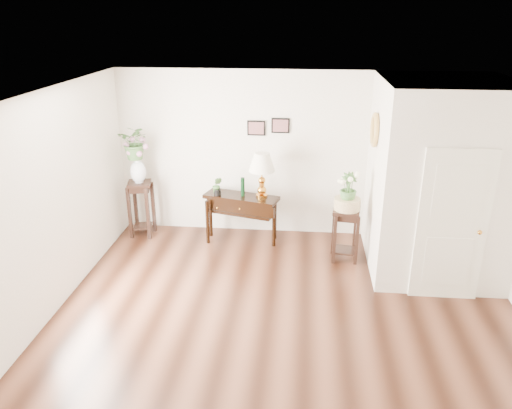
# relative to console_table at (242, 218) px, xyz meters

# --- Properties ---
(floor) EXTENTS (6.00, 5.50, 0.02)m
(floor) POSITION_rel_console_table_xyz_m (0.85, -2.27, -0.41)
(floor) COLOR brown
(floor) RESTS_ON ground
(ceiling) EXTENTS (6.00, 5.50, 0.02)m
(ceiling) POSITION_rel_console_table_xyz_m (0.85, -2.27, 2.39)
(ceiling) COLOR white
(ceiling) RESTS_ON ground
(wall_back) EXTENTS (6.00, 0.02, 2.80)m
(wall_back) POSITION_rel_console_table_xyz_m (0.85, 0.48, 0.99)
(wall_back) COLOR white
(wall_back) RESTS_ON ground
(wall_front) EXTENTS (6.00, 0.02, 2.80)m
(wall_front) POSITION_rel_console_table_xyz_m (0.85, -5.02, 0.99)
(wall_front) COLOR white
(wall_front) RESTS_ON ground
(wall_left) EXTENTS (0.02, 5.50, 2.80)m
(wall_left) POSITION_rel_console_table_xyz_m (-2.15, -2.27, 0.99)
(wall_left) COLOR white
(wall_left) RESTS_ON ground
(partition) EXTENTS (1.80, 1.95, 2.80)m
(partition) POSITION_rel_console_table_xyz_m (2.95, -0.49, 0.99)
(partition) COLOR white
(partition) RESTS_ON floor
(door) EXTENTS (0.90, 0.05, 2.10)m
(door) POSITION_rel_console_table_xyz_m (2.95, -1.49, 0.64)
(door) COLOR silver
(door) RESTS_ON floor
(art_print_left) EXTENTS (0.30, 0.02, 0.25)m
(art_print_left) POSITION_rel_console_table_xyz_m (0.20, 0.46, 1.44)
(art_print_left) COLOR black
(art_print_left) RESTS_ON wall_back
(art_print_right) EXTENTS (0.30, 0.02, 0.25)m
(art_print_right) POSITION_rel_console_table_xyz_m (0.60, 0.46, 1.49)
(art_print_right) COLOR black
(art_print_right) RESTS_ON wall_back
(wall_ornament) EXTENTS (0.07, 0.51, 0.51)m
(wall_ornament) POSITION_rel_console_table_xyz_m (2.01, -0.37, 1.64)
(wall_ornament) COLOR tan
(wall_ornament) RESTS_ON partition
(console_table) EXTENTS (1.29, 0.72, 0.82)m
(console_table) POSITION_rel_console_table_xyz_m (0.00, 0.00, 0.00)
(console_table) COLOR black
(console_table) RESTS_ON floor
(table_lamp) EXTENTS (0.44, 0.44, 0.75)m
(table_lamp) POSITION_rel_console_table_xyz_m (0.34, 0.00, 0.76)
(table_lamp) COLOR #B87925
(table_lamp) RESTS_ON console_table
(green_vase) EXTENTS (0.08, 0.08, 0.31)m
(green_vase) POSITION_rel_console_table_xyz_m (0.03, 0.00, 0.58)
(green_vase) COLOR black
(green_vase) RESTS_ON console_table
(potted_plant) EXTENTS (0.16, 0.13, 0.29)m
(potted_plant) POSITION_rel_console_table_xyz_m (-0.40, 0.00, 0.56)
(potted_plant) COLOR #417036
(potted_plant) RESTS_ON console_table
(plant_stand_a) EXTENTS (0.45, 0.45, 0.97)m
(plant_stand_a) POSITION_rel_console_table_xyz_m (-1.74, 0.08, 0.08)
(plant_stand_a) COLOR black
(plant_stand_a) RESTS_ON floor
(porcelain_vase) EXTENTS (0.29, 0.29, 0.45)m
(porcelain_vase) POSITION_rel_console_table_xyz_m (-1.74, 0.08, 0.79)
(porcelain_vase) COLOR silver
(porcelain_vase) RESTS_ON plant_stand_a
(lily_arrangement) EXTENTS (0.56, 0.50, 0.57)m
(lily_arrangement) POSITION_rel_console_table_xyz_m (-1.74, 0.08, 1.25)
(lily_arrangement) COLOR #417036
(lily_arrangement) RESTS_ON porcelain_vase
(plant_stand_b) EXTENTS (0.45, 0.45, 0.84)m
(plant_stand_b) POSITION_rel_console_table_xyz_m (1.69, -0.49, 0.01)
(plant_stand_b) COLOR black
(plant_stand_b) RESTS_ON floor
(ceramic_bowl) EXTENTS (0.46, 0.46, 0.18)m
(ceramic_bowl) POSITION_rel_console_table_xyz_m (1.69, -0.49, 0.51)
(ceramic_bowl) COLOR beige
(ceramic_bowl) RESTS_ON plant_stand_b
(narcissus) EXTENTS (0.27, 0.27, 0.46)m
(narcissus) POSITION_rel_console_table_xyz_m (1.69, -0.49, 0.78)
(narcissus) COLOR #417036
(narcissus) RESTS_ON ceramic_bowl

